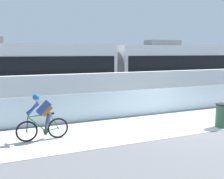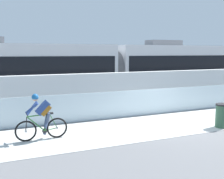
# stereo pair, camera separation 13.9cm
# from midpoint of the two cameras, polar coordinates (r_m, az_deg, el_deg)

# --- Properties ---
(ground_plane) EXTENTS (200.00, 200.00, 0.00)m
(ground_plane) POSITION_cam_midpoint_polar(r_m,az_deg,el_deg) (11.76, 13.30, -7.02)
(ground_plane) COLOR slate
(bike_path_deck) EXTENTS (32.00, 3.20, 0.01)m
(bike_path_deck) POSITION_cam_midpoint_polar(r_m,az_deg,el_deg) (11.76, 13.30, -6.99)
(bike_path_deck) COLOR beige
(bike_path_deck) RESTS_ON ground
(glass_parapet) EXTENTS (32.00, 0.05, 1.23)m
(glass_parapet) POSITION_cam_midpoint_polar(r_m,az_deg,el_deg) (13.12, 8.63, -2.59)
(glass_parapet) COLOR silver
(glass_parapet) RESTS_ON ground
(concrete_barrier_wall) EXTENTS (32.00, 0.36, 1.93)m
(concrete_barrier_wall) POSITION_cam_midpoint_polar(r_m,az_deg,el_deg) (14.61, 4.97, -0.07)
(concrete_barrier_wall) COLOR white
(concrete_barrier_wall) RESTS_ON ground
(tram_rail_near) EXTENTS (32.00, 0.08, 0.01)m
(tram_rail_near) POSITION_cam_midpoint_polar(r_m,az_deg,el_deg) (16.97, 1.02, -2.22)
(tram_rail_near) COLOR #595654
(tram_rail_near) RESTS_ON ground
(tram_rail_far) EXTENTS (32.00, 0.08, 0.01)m
(tram_rail_far) POSITION_cam_midpoint_polar(r_m,az_deg,el_deg) (18.27, -0.80, -1.49)
(tram_rail_far) COLOR #595654
(tram_rail_far) RESTS_ON ground
(tram) EXTENTS (22.56, 2.54, 3.81)m
(tram) POSITION_cam_midpoint_polar(r_m,az_deg,el_deg) (17.46, 0.56, 4.31)
(tram) COLOR silver
(tram) RESTS_ON ground
(cyclist_on_bike) EXTENTS (1.77, 0.58, 1.61)m
(cyclist_on_bike) POSITION_cam_midpoint_polar(r_m,az_deg,el_deg) (9.49, -14.31, -5.76)
(cyclist_on_bike) COLOR black
(cyclist_on_bike) RESTS_ON ground
(trash_bin) EXTENTS (0.51, 0.51, 0.96)m
(trash_bin) POSITION_cam_midpoint_polar(r_m,az_deg,el_deg) (11.62, 22.58, -5.15)
(trash_bin) COLOR #33593F
(trash_bin) RESTS_ON ground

